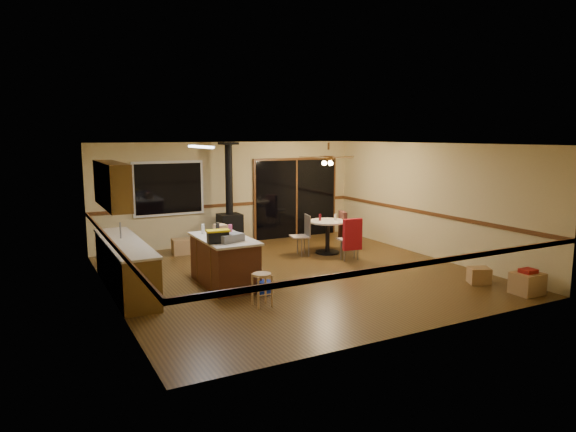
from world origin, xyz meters
TOP-DOWN VIEW (x-y plane):
  - floor at (0.00, 0.00)m, footprint 7.00×7.00m
  - ceiling at (0.00, 0.00)m, footprint 7.00×7.00m
  - wall_back at (0.00, 3.50)m, footprint 7.00×0.00m
  - wall_front at (0.00, -3.50)m, footprint 7.00×0.00m
  - wall_left at (-3.50, 0.00)m, footprint 0.00×7.00m
  - wall_right at (3.50, 0.00)m, footprint 0.00×7.00m
  - chair_rail at (0.00, 0.00)m, footprint 7.00×7.00m
  - window at (-1.60, 3.45)m, footprint 1.72×0.10m
  - sliding_door at (1.90, 3.45)m, footprint 2.52×0.10m
  - lower_cabinets at (-3.20, 0.50)m, footprint 0.60×3.00m
  - countertop at (-3.20, 0.50)m, footprint 0.64×3.04m
  - upper_cabinets at (-3.33, 0.70)m, footprint 0.35×2.00m
  - kitchen_island at (-1.50, 0.00)m, footprint 0.88×1.68m
  - wood_stove at (-0.20, 3.05)m, footprint 0.55×0.50m
  - ceiling_fan at (1.59, 1.31)m, footprint 0.24×0.24m
  - fluorescent_strip at (-1.80, 0.30)m, footprint 0.10×1.20m
  - toolbox_grey at (-1.53, -0.42)m, footprint 0.51×0.38m
  - toolbox_black at (-1.76, -0.41)m, footprint 0.38×0.23m
  - toolbox_yellow_lid at (-1.76, -0.41)m, footprint 0.43×0.26m
  - box_on_island at (-1.42, 0.38)m, footprint 0.23×0.29m
  - bottle_dark at (-1.53, 0.23)m, footprint 0.09×0.09m
  - bottle_pink at (-1.36, 0.02)m, footprint 0.08×0.08m
  - bottle_white at (-1.73, 0.51)m, footprint 0.07×0.07m
  - bar_stool at (-1.39, -1.43)m, footprint 0.31×0.31m
  - blue_bucket at (-1.08, -0.85)m, footprint 0.34×0.34m
  - dining_table at (1.59, 1.31)m, footprint 0.91×0.91m
  - glass_red at (1.44, 1.41)m, footprint 0.06×0.06m
  - glass_cream at (1.77, 1.26)m, footprint 0.08×0.08m
  - chair_left at (0.99, 1.39)m, footprint 0.48×0.48m
  - chair_near at (1.67, 0.43)m, footprint 0.47×0.50m
  - chair_right at (2.11, 1.42)m, footprint 0.57×0.54m
  - box_under_window at (-1.49, 2.81)m, footprint 0.48×0.40m
  - box_corner_a at (3.02, -3.01)m, footprint 0.50×0.42m
  - box_corner_b at (2.79, -2.15)m, footprint 0.48×0.46m
  - box_small_red at (3.02, -3.01)m, footprint 0.27×0.22m

SIDE VIEW (x-z plane):
  - floor at x=0.00m, z-range 0.00..0.00m
  - blue_bucket at x=-1.08m, z-range 0.00..0.23m
  - box_corner_b at x=2.79m, z-range 0.00..0.30m
  - box_under_window at x=-1.49m, z-range 0.00..0.36m
  - box_corner_a at x=3.02m, z-range 0.00..0.38m
  - bar_stool at x=-1.39m, z-range 0.00..0.55m
  - box_small_red at x=3.02m, z-range 0.38..0.45m
  - lower_cabinets at x=-3.20m, z-range 0.00..0.86m
  - kitchen_island at x=-1.50m, z-range 0.00..0.90m
  - dining_table at x=1.59m, z-range 0.14..0.92m
  - chair_left at x=0.99m, z-range 0.33..0.85m
  - chair_near at x=1.67m, z-range 0.25..0.95m
  - chair_right at x=2.11m, z-range 0.25..0.95m
  - wood_stove at x=-0.20m, z-range -0.53..1.99m
  - glass_cream at x=1.77m, z-range 0.78..0.93m
  - glass_red at x=1.44m, z-range 0.78..0.94m
  - countertop at x=-3.20m, z-range 0.86..0.90m
  - toolbox_grey at x=-1.53m, z-range 0.90..1.04m
  - box_on_island at x=-1.42m, z-range 0.90..1.08m
  - bottle_white at x=-1.73m, z-range 0.90..1.09m
  - chair_rail at x=0.00m, z-range 0.96..1.04m
  - toolbox_black at x=-1.76m, z-range 0.90..1.10m
  - bottle_pink at x=-1.36m, z-range 0.90..1.13m
  - bottle_dark at x=-1.53m, z-range 0.90..1.15m
  - sliding_door at x=1.90m, z-range 0.00..2.10m
  - toolbox_yellow_lid at x=-1.76m, z-range 1.10..1.13m
  - wall_back at x=0.00m, z-range -2.20..4.80m
  - wall_front at x=0.00m, z-range -2.20..4.80m
  - wall_left at x=-3.50m, z-range -2.20..4.80m
  - wall_right at x=3.50m, z-range -2.20..4.80m
  - window at x=-1.60m, z-range 0.84..2.16m
  - upper_cabinets at x=-3.33m, z-range 1.50..2.30m
  - ceiling_fan at x=1.59m, z-range 1.94..2.49m
  - fluorescent_strip at x=-1.80m, z-range 2.54..2.58m
  - ceiling at x=0.00m, z-range 2.60..2.60m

